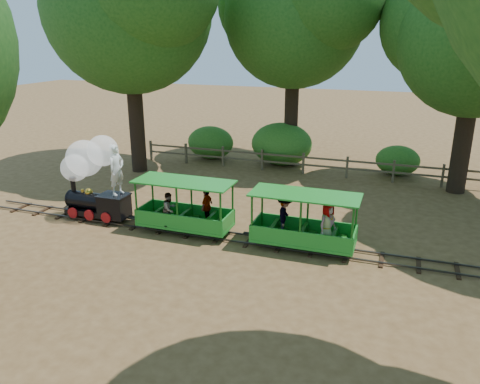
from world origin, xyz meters
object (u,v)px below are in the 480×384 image
(fence, at_px, (325,164))
(locomotive, at_px, (92,171))
(carriage_front, at_px, (186,212))
(carriage_rear, at_px, (303,225))

(fence, bearing_deg, locomotive, -130.35)
(locomotive, bearing_deg, carriage_front, -1.80)
(locomotive, height_order, carriage_front, locomotive)
(locomotive, relative_size, fence, 0.17)
(carriage_front, relative_size, fence, 0.18)
(carriage_front, xyz_separation_m, carriage_rear, (3.83, 0.05, 0.06))
(carriage_front, distance_m, carriage_rear, 3.83)
(carriage_rear, bearing_deg, fence, 94.81)
(carriage_rear, distance_m, fence, 8.02)
(locomotive, distance_m, fence, 10.46)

